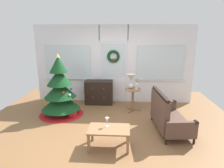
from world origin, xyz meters
name	(u,v)px	position (x,y,z in m)	size (l,w,h in m)	color
ground_plane	(109,129)	(0.00, 0.00, 0.00)	(6.76, 6.76, 0.00)	brown
back_wall_with_door	(114,64)	(0.00, 2.08, 1.28)	(5.20, 0.19, 2.55)	white
christmas_tree	(60,93)	(-1.44, 0.82, 0.65)	(1.26, 1.26, 1.76)	#4C331E
dresser_cabinet	(99,92)	(-0.46, 1.79, 0.39)	(0.91, 0.47, 0.78)	black
settee_sofa	(167,116)	(1.40, 0.03, 0.38)	(0.84, 1.43, 0.96)	black
side_table	(133,95)	(0.63, 1.25, 0.48)	(0.50, 0.48, 0.68)	#8E6642
table_lamp	(131,79)	(0.57, 1.29, 0.96)	(0.28, 0.28, 0.44)	silver
flower_vase	(137,86)	(0.73, 1.19, 0.80)	(0.11, 0.10, 0.35)	beige
coffee_table	(109,131)	(0.07, -0.78, 0.35)	(0.84, 0.52, 0.41)	#8E6642
wine_glass	(107,120)	(0.03, -0.68, 0.56)	(0.08, 0.08, 0.20)	silver
gift_box	(73,114)	(-1.04, 0.65, 0.10)	(0.19, 0.17, 0.19)	red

